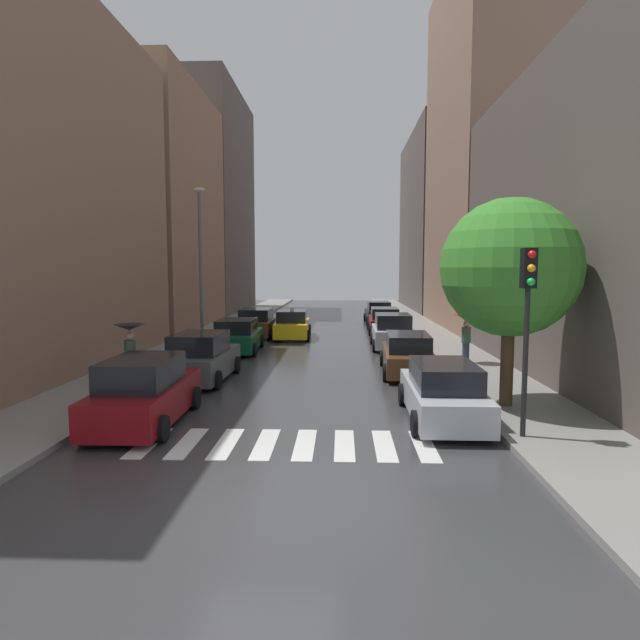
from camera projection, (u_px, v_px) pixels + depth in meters
name	position (u px, v px, depth m)	size (l,w,h in m)	color
ground_plane	(321.00, 334.00, 33.04)	(28.00, 72.00, 0.04)	#363639
sidewalk_left	(216.00, 332.00, 33.29)	(3.00, 72.00, 0.15)	gray
sidewalk_right	(427.00, 333.00, 32.77)	(3.00, 72.00, 0.15)	gray
crosswalk_stripes	(285.00, 444.00, 12.21)	(6.75, 2.20, 0.01)	silver
building_left_mid	(158.00, 210.00, 35.75)	(6.00, 13.20, 15.80)	#8C6B56
building_left_far	(210.00, 204.00, 49.72)	(6.00, 14.76, 20.01)	#564C47
building_right_near	(619.00, 221.00, 18.83)	(6.00, 19.13, 11.31)	#564C47
building_right_mid	(489.00, 148.00, 35.50)	(6.00, 14.95, 23.94)	#8C6B56
building_right_far	(440.00, 223.00, 53.10)	(6.00, 18.27, 17.14)	#564C47
parked_car_left_nearest	(145.00, 393.00, 13.74)	(2.05, 4.59, 1.75)	maroon
parked_car_left_second	(201.00, 358.00, 19.13)	(2.18, 4.41, 1.74)	#474C51
parked_car_left_third	(237.00, 336.00, 25.83)	(2.26, 4.55, 1.60)	#0C4C2D
parked_car_left_fourth	(257.00, 323.00, 31.81)	(2.18, 4.65, 1.67)	brown
parked_car_right_nearest	(443.00, 393.00, 14.09)	(2.00, 4.57, 1.57)	#B2B7BF
parked_car_right_second	(407.00, 355.00, 20.43)	(2.12, 4.76, 1.56)	brown
parked_car_right_third	(392.00, 332.00, 26.99)	(2.18, 4.24, 1.75)	#B2B7BF
parked_car_right_fourth	(384.00, 321.00, 33.57)	(2.13, 4.77, 1.59)	maroon
parked_car_right_fifth	(378.00, 313.00, 39.52)	(2.05, 4.41, 1.63)	black
taxi_midroad	(292.00, 325.00, 31.06)	(2.19, 4.69, 1.81)	yellow
pedestrian_foreground	(130.00, 342.00, 17.46)	(0.97, 0.97, 2.05)	#38513D
pedestrian_near_tree	(466.00, 327.00, 21.89)	(1.07, 1.07, 2.00)	navy
street_tree_right	(510.00, 268.00, 14.84)	(3.84, 3.84, 5.80)	#513823
traffic_light_right_corner	(528.00, 300.00, 12.03)	(0.30, 0.42, 4.30)	black
lamp_post_left	(200.00, 257.00, 25.88)	(0.60, 0.28, 7.72)	#595B60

